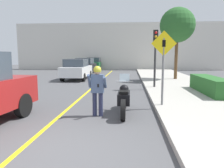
{
  "coord_description": "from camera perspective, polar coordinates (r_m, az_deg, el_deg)",
  "views": [
    {
      "loc": [
        1.68,
        -4.26,
        1.98
      ],
      "look_at": [
        1.07,
        3.2,
        0.99
      ],
      "focal_mm": 35.0,
      "sensor_mm": 36.0,
      "label": 1
    }
  ],
  "objects": [
    {
      "name": "ground_plane",
      "position": [
        4.99,
        -16.06,
        -16.13
      ],
      "size": [
        80.0,
        80.0,
        0.0
      ],
      "primitive_type": "plane",
      "color": "#4C4C4F"
    },
    {
      "name": "sidewalk_curb",
      "position": [
        9.03,
        24.89,
        -5.33
      ],
      "size": [
        4.4,
        44.0,
        0.16
      ],
      "color": "#ADA89E",
      "rests_on": "ground"
    },
    {
      "name": "road_center_line",
      "position": [
        10.69,
        -7.72,
        -3.19
      ],
      "size": [
        0.12,
        36.0,
        0.01
      ],
      "color": "yellow",
      "rests_on": "ground"
    },
    {
      "name": "building_backdrop",
      "position": [
        30.33,
        1.53,
        9.72
      ],
      "size": [
        28.0,
        1.2,
        6.3
      ],
      "color": "beige",
      "rests_on": "ground"
    },
    {
      "name": "motorcycle",
      "position": [
        7.42,
        3.13,
        -3.86
      ],
      "size": [
        0.62,
        2.27,
        1.31
      ],
      "color": "black",
      "rests_on": "ground"
    },
    {
      "name": "person_biker",
      "position": [
        7.03,
        -3.81,
        -0.53
      ],
      "size": [
        0.59,
        0.46,
        1.64
      ],
      "color": "#282D4C",
      "rests_on": "ground"
    },
    {
      "name": "crossing_sign",
      "position": [
        8.13,
        13.25,
        5.91
      ],
      "size": [
        0.91,
        0.08,
        2.69
      ],
      "color": "slate",
      "rests_on": "sidewalk_curb"
    },
    {
      "name": "traffic_light",
      "position": [
        12.78,
        11.26,
        9.37
      ],
      "size": [
        0.26,
        0.3,
        3.23
      ],
      "color": "#2D2D30",
      "rests_on": "sidewalk_curb"
    },
    {
      "name": "hedge_row",
      "position": [
        11.7,
        24.22,
        -0.21
      ],
      "size": [
        0.9,
        3.86,
        0.76
      ],
      "color": "#286028",
      "rests_on": "sidewalk_curb"
    },
    {
      "name": "street_tree",
      "position": [
        17.74,
        16.7,
        14.46
      ],
      "size": [
        2.62,
        2.62,
        5.4
      ],
      "color": "brown",
      "rests_on": "sidewalk_curb"
    },
    {
      "name": "parked_car_white",
      "position": [
        18.07,
        -9.21,
        3.85
      ],
      "size": [
        1.88,
        4.2,
        1.68
      ],
      "color": "black",
      "rests_on": "ground"
    },
    {
      "name": "parked_car_black",
      "position": [
        23.83,
        -7.01,
        4.75
      ],
      "size": [
        1.88,
        4.2,
        1.68
      ],
      "color": "black",
      "rests_on": "ground"
    },
    {
      "name": "parked_car_green",
      "position": [
        29.81,
        -4.62,
        5.32
      ],
      "size": [
        1.88,
        4.2,
        1.68
      ],
      "color": "black",
      "rests_on": "ground"
    }
  ]
}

